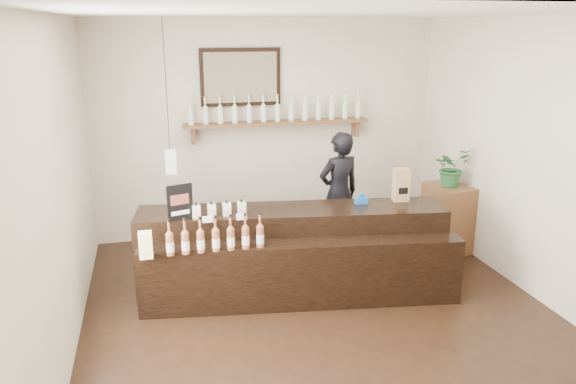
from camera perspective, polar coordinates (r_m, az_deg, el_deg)
The scene contains 10 objects.
ground at distance 5.56m, azimuth 3.54°, elevation -12.55°, with size 5.00×5.00×0.00m, color black.
room_shell at distance 4.96m, azimuth 3.89°, elevation 4.89°, with size 5.00×5.00×5.00m.
back_wall_decor at distance 7.19m, azimuth -3.02°, elevation 8.94°, with size 2.66×0.96×1.69m.
counter at distance 5.85m, azimuth 0.62°, elevation -6.44°, with size 3.23×1.28×1.04m.
promo_sign at distance 5.50m, azimuth -10.93°, elevation -1.04°, with size 0.25×0.09×0.36m.
paper_bag at distance 6.12m, azimuth 11.41°, elevation 0.73°, with size 0.18×0.14×0.36m.
tape_dispenser at distance 5.99m, azimuth 7.46°, elevation -0.76°, with size 0.14×0.06×0.12m.
side_cabinet at distance 7.22m, azimuth 15.87°, elevation -2.57°, with size 0.52×0.64×0.83m.
potted_plant at distance 7.04m, azimuth 16.28°, elevation 2.44°, with size 0.42×0.37×0.47m, color #26602F.
shopkeeper at distance 6.80m, azimuth 5.20°, elevation 0.69°, with size 0.62×0.41×1.70m, color black.
Camera 1 is at (-1.49, -4.63, 2.70)m, focal length 35.00 mm.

